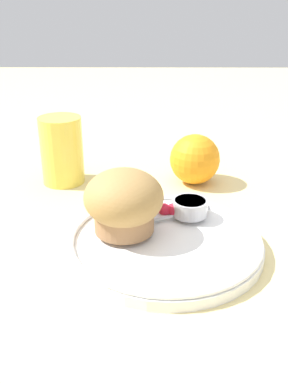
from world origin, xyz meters
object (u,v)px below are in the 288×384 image
object	(u,v)px
muffin	(124,202)
juice_glass	(62,150)
butter_knife	(158,216)
orange_fruit	(195,159)

from	to	relation	value
muffin	juice_glass	xyz separation A→B (m)	(-0.12, 0.20, -0.00)
juice_glass	muffin	bearing A→B (deg)	-60.41
butter_knife	juice_glass	distance (m)	0.24
muffin	orange_fruit	world-z (taller)	muffin
butter_knife	orange_fruit	xyz separation A→B (m)	(0.07, 0.17, 0.02)
muffin	orange_fruit	distance (m)	0.23
butter_knife	orange_fruit	distance (m)	0.18
orange_fruit	muffin	bearing A→B (deg)	-118.85
butter_knife	orange_fruit	world-z (taller)	orange_fruit
orange_fruit	juice_glass	size ratio (longest dim) A/B	0.75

